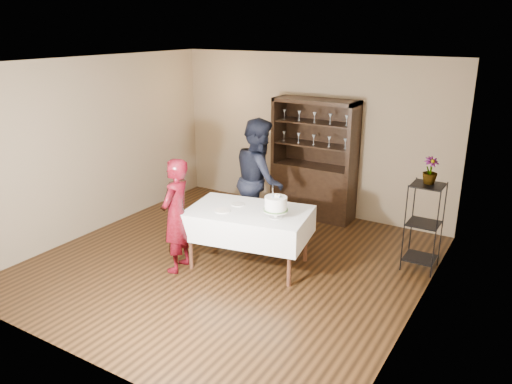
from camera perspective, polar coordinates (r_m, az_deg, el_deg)
floor at (r=6.99m, az=-2.98°, el=-8.06°), size 5.00×5.00×0.00m
ceiling at (r=6.27m, az=-3.40°, el=14.58°), size 5.00×5.00×0.00m
back_wall at (r=8.62m, az=6.26°, el=6.54°), size 5.00×0.02×2.70m
wall_left at (r=8.14m, az=-17.95°, el=5.02°), size 0.02×5.00×2.70m
wall_right at (r=5.55m, az=18.69°, el=-1.18°), size 0.02×5.00×2.70m
china_hutch at (r=8.49m, az=6.61°, el=1.56°), size 1.40×0.48×2.00m
plant_etagere at (r=6.94m, az=18.63°, el=-3.41°), size 0.42×0.42×1.20m
cake_table at (r=6.69m, az=-0.82°, el=-3.58°), size 1.75×1.26×0.80m
woman at (r=6.60m, az=-9.11°, el=-2.68°), size 0.46×0.62×1.53m
man at (r=7.50m, az=0.40°, el=1.46°), size 1.08×1.14×1.85m
cake at (r=6.30m, az=2.28°, el=-1.46°), size 0.35×0.35×0.44m
plate_near at (r=6.59m, az=-3.82°, el=-2.15°), size 0.28×0.28×0.01m
plate_far at (r=6.80m, az=-2.05°, el=-1.42°), size 0.21×0.21×0.01m
potted_plant at (r=6.76m, az=19.29°, el=2.33°), size 0.27×0.27×0.35m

